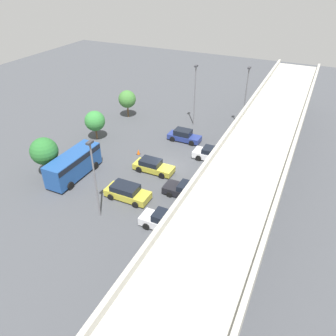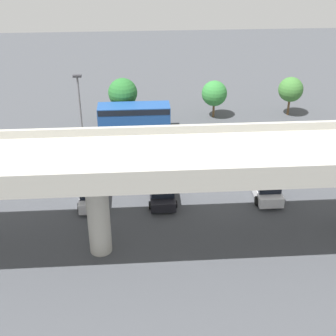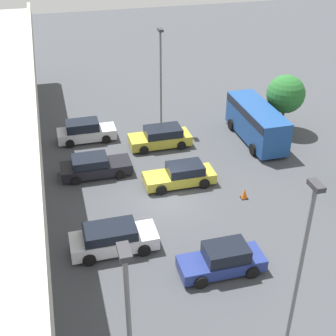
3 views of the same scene
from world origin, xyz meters
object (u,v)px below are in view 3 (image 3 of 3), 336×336
parked_car_4 (161,137)px  lamp_post_by_overpass (161,71)px  shuttle_bus (257,120)px  parked_car_2 (181,175)px  tree_front_right (286,94)px  parked_car_0 (223,260)px  traffic_cone (244,194)px  parked_car_5 (85,131)px  lamp_post_mid_lot (301,265)px  parked_car_3 (95,166)px  parked_car_1 (113,238)px

parked_car_4 → lamp_post_by_overpass: (3.55, -0.93, 4.01)m
parked_car_4 → shuttle_bus: size_ratio=0.65×
parked_car_2 → tree_front_right: tree_front_right is taller
parked_car_0 → lamp_post_by_overpass: size_ratio=0.55×
tree_front_right → traffic_cone: tree_front_right is taller
parked_car_5 → tree_front_right: 16.30m
parked_car_5 → lamp_post_mid_lot: size_ratio=0.52×
lamp_post_by_overpass → traffic_cone: bearing=-168.0°
parked_car_0 → shuttle_bus: bearing=-120.3°
parked_car_3 → tree_front_right: bearing=11.3°
parked_car_1 → lamp_post_mid_lot: size_ratio=0.54×
parked_car_1 → lamp_post_by_overpass: bearing=66.2°
parked_car_4 → tree_front_right: bearing=-179.0°
parked_car_2 → traffic_cone: parked_car_2 is taller
parked_car_4 → parked_car_5: (2.41, 5.55, 0.05)m
shuttle_bus → lamp_post_mid_lot: size_ratio=0.82×
parked_car_3 → parked_car_2: bearing=-26.2°
parked_car_3 → parked_car_4: (3.00, -5.53, 0.06)m
parked_car_4 → tree_front_right: size_ratio=1.01×
parked_car_4 → lamp_post_mid_lot: (-19.87, -0.48, 4.37)m
parked_car_1 → shuttle_bus: size_ratio=0.66×
parked_car_0 → traffic_cone: parked_car_0 is taller
parked_car_2 → parked_car_1: bearing=44.8°
parked_car_0 → lamp_post_mid_lot: lamp_post_mid_lot is taller
parked_car_3 → traffic_cone: size_ratio=6.99×
lamp_post_mid_lot → tree_front_right: 22.47m
traffic_cone → parked_car_1: bearing=107.1°
parked_car_0 → lamp_post_mid_lot: bearing=97.9°
parked_car_4 → parked_car_5: 6.05m
tree_front_right → lamp_post_by_overpass: bearing=70.5°
shuttle_bus → traffic_cone: 8.59m
parked_car_4 → traffic_cone: (-8.40, -3.48, -0.42)m
parked_car_4 → parked_car_5: parked_car_5 is taller
traffic_cone → lamp_post_by_overpass: bearing=12.0°
parked_car_3 → shuttle_bus: (2.05, -13.07, 1.00)m
shuttle_bus → parked_car_2: bearing=122.1°
parked_car_2 → lamp_post_mid_lot: (-14.18, -0.51, 4.41)m
parked_car_2 → parked_car_5: 9.81m
parked_car_5 → parked_car_4: bearing=-23.5°
parked_car_3 → traffic_cone: bearing=-30.9°
shuttle_bus → lamp_post_mid_lot: bearing=159.5°
shuttle_bus → tree_front_right: bearing=-68.7°
parked_car_0 → lamp_post_by_overpass: (17.89, -1.22, 4.02)m
parked_car_2 → parked_car_5: size_ratio=1.05×
shuttle_bus → parked_car_0: bearing=149.7°
parked_car_0 → lamp_post_by_overpass: lamp_post_by_overpass is taller
parked_car_1 → parked_car_5: 13.59m
parked_car_4 → traffic_cone: 9.10m
parked_car_3 → parked_car_4: bearing=28.5°
lamp_post_by_overpass → shuttle_bus: bearing=-124.2°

